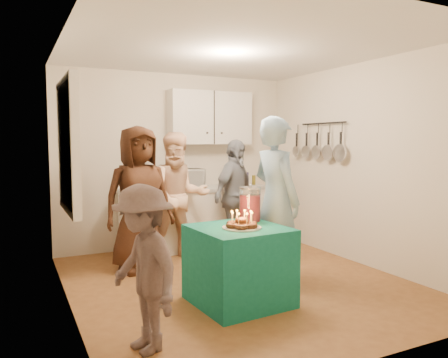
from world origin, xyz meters
name	(u,v)px	position (x,y,z in m)	size (l,w,h in m)	color
floor	(238,282)	(0.00, 0.00, 0.00)	(4.00, 4.00, 0.00)	brown
ceiling	(238,49)	(0.00, 0.00, 2.60)	(4.00, 4.00, 0.00)	white
back_wall	(176,161)	(0.00, 2.00, 1.30)	(3.60, 3.60, 0.00)	silver
left_wall	(67,173)	(-1.80, 0.00, 1.30)	(4.00, 4.00, 0.00)	silver
right_wall	(361,164)	(1.80, 0.00, 1.30)	(4.00, 4.00, 0.00)	silver
window_night	(66,146)	(-1.77, 0.30, 1.55)	(0.04, 1.00, 1.20)	black
counter	(196,219)	(0.20, 1.70, 0.43)	(2.20, 0.58, 0.86)	white
countertop	(196,189)	(0.20, 1.70, 0.89)	(2.24, 0.62, 0.05)	beige
upper_cabinet	(210,118)	(0.50, 1.85, 1.95)	(1.30, 0.30, 0.80)	white
pot_rack	(322,141)	(1.72, 0.70, 1.60)	(0.12, 1.00, 0.60)	black
microwave	(186,178)	(0.04, 1.70, 1.05)	(0.51, 0.34, 0.28)	white
party_table	(239,265)	(-0.29, -0.56, 0.38)	(0.85, 0.85, 0.76)	#106B58
donut_cake	(242,219)	(-0.29, -0.63, 0.85)	(0.38, 0.38, 0.18)	#381C0C
punch_jar	(250,205)	(-0.03, -0.33, 0.93)	(0.22, 0.22, 0.34)	red
man_birthday	(276,200)	(0.39, -0.17, 0.94)	(0.68, 0.45, 1.87)	#97BEDC
woman_back_left	(139,199)	(-0.87, 0.96, 0.89)	(0.87, 0.57, 1.79)	brown
woman_back_center	(179,197)	(-0.27, 1.18, 0.86)	(0.84, 0.65, 1.72)	#F1A47E
woman_back_right	(235,196)	(0.59, 1.20, 0.81)	(0.95, 0.40, 1.62)	#0E1A31
child_near_left	(143,269)	(-1.40, -1.11, 0.64)	(0.83, 0.48, 1.28)	#4F3F3F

